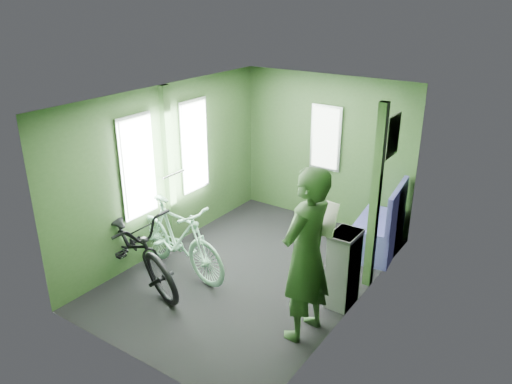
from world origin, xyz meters
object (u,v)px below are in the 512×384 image
(bicycle_black, at_px, (137,280))
(bicycle_mint, at_px, (180,272))
(passenger, at_px, (306,255))
(bench_seat, at_px, (379,232))
(waste_box, at_px, (343,269))

(bicycle_black, distance_m, bicycle_mint, 0.56)
(passenger, distance_m, bench_seat, 2.24)
(waste_box, distance_m, bench_seat, 1.44)
(passenger, bearing_deg, bicycle_black, -76.68)
(waste_box, height_order, bench_seat, bench_seat)
(bicycle_mint, distance_m, bench_seat, 2.77)
(bicycle_mint, distance_m, passenger, 2.16)
(waste_box, bearing_deg, bench_seat, 94.49)
(bicycle_black, height_order, bench_seat, bench_seat)
(passenger, xyz_separation_m, bench_seat, (-0.00, 2.15, -0.64))
(passenger, bearing_deg, bench_seat, -173.65)
(bicycle_black, bearing_deg, bicycle_mint, -17.08)
(bench_seat, bearing_deg, passenger, -96.95)
(bicycle_black, distance_m, bench_seat, 3.32)
(passenger, height_order, waste_box, passenger)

